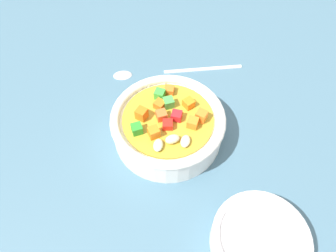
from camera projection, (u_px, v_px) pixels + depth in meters
The scene contains 4 objects.
ground_plane at pixel (168, 138), 49.97cm from camera, with size 140.00×140.00×2.00cm, color #42667A.
soup_bowl_main at pixel (168, 125), 46.84cm from camera, with size 17.22×17.22×6.22cm.
spoon at pixel (165, 71), 56.93cm from camera, with size 4.93×24.03×0.89cm.
side_bowl_small at pixel (259, 240), 37.85cm from camera, with size 12.03×12.03×3.64cm.
Camera 1 is at (27.24, 0.99, 40.93)cm, focal length 32.87 mm.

